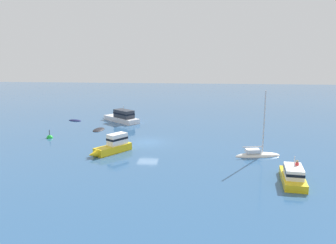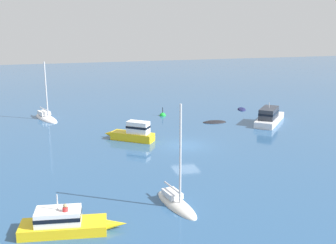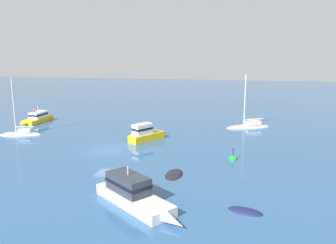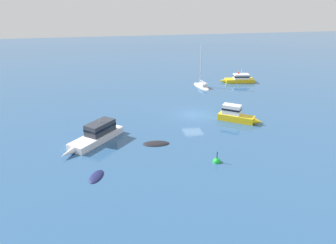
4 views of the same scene
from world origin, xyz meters
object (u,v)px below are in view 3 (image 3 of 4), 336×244
motor_cruiser_1 (146,134)px  skiff (174,175)px  motor_cruiser (37,118)px  ketch_1 (21,134)px  motor_cruiser_2 (133,193)px  ketch (248,126)px  rib (245,212)px  channel_buoy (233,159)px

motor_cruiser_1 → skiff: (10.88, 4.87, -0.81)m
motor_cruiser → ketch_1: 7.66m
motor_cruiser → motor_cruiser_1: bearing=74.7°
ketch_1 → motor_cruiser_2: ketch_1 is taller
ketch_1 → motor_cruiser_2: 25.35m
ketch → motor_cruiser_1: size_ratio=1.48×
ketch → rib: (25.89, -1.44, -0.17)m
ketch_1 → skiff: ketch_1 is taller
motor_cruiser → motor_cruiser_2: bearing=47.4°
skiff → rib: 8.46m
ketch → skiff: bearing=48.9°
motor_cruiser_1 → rib: (17.07, 10.63, -0.81)m
ketch_1 → channel_buoy: ketch_1 is taller
rib → motor_cruiser: bearing=-21.8°
motor_cruiser → rib: motor_cruiser is taller
motor_cruiser_2 → skiff: bearing=113.3°
channel_buoy → motor_cruiser_2: bearing=-31.4°
ketch → channel_buoy: size_ratio=5.04×
channel_buoy → ketch_1: bearing=-102.2°
motor_cruiser → ketch: bearing=100.1°
ketch_1 → rib: ketch_1 is taller
motor_cruiser → rib: bearing=56.5°
motor_cruiser_2 → channel_buoy: size_ratio=4.92×
rib → channel_buoy: 11.43m
ketch → motor_cruiser_2: (25.93, -9.16, 0.63)m
motor_cruiser → channel_buoy: 30.50m
skiff → motor_cruiser_2: motor_cruiser_2 is taller
motor_cruiser_1 → skiff: motor_cruiser_1 is taller
motor_cruiser_1 → channel_buoy: 11.43m
ketch → motor_cruiser_2: bearing=49.5°
rib → motor_cruiser_2: size_ratio=0.36×
ketch → ketch_1: 29.31m
ketch_1 → channel_buoy: (5.59, 25.74, -0.14)m
motor_cruiser_1 → motor_cruiser_2: bearing=-134.2°
ketch → channel_buoy: bearing=60.4°
motor_cruiser_1 → motor_cruiser: bearing=103.7°
rib → motor_cruiser_2: motor_cruiser_2 is taller
rib → motor_cruiser_2: bearing=19.3°
motor_cruiser → motor_cruiser_1: (7.34, 17.68, 0.19)m
skiff → rib: size_ratio=1.15×
motor_cruiser_1 → ketch_1: size_ratio=0.68×
ketch → skiff: size_ratio=2.50×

